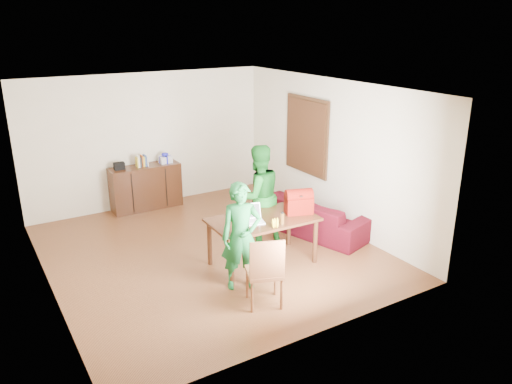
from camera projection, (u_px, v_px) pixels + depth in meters
room at (205, 175)px, 8.01m from camera, size 5.20×5.70×2.90m
table at (263, 224)px, 7.70m from camera, size 1.66×0.97×0.77m
chair at (264, 285)px, 6.69m from camera, size 0.59×0.57×1.01m
person_near at (241, 236)px, 6.99m from camera, size 0.67×0.55×1.57m
person_far at (258, 196)px, 8.34m from camera, size 0.88×0.70×1.75m
laptop at (252, 220)px, 7.50m from camera, size 0.41×0.33×0.25m
bananas at (275, 226)px, 7.33m from camera, size 0.16×0.11×0.06m
bottle at (282, 218)px, 7.44m from camera, size 0.07×0.07×0.19m
red_bag at (299, 204)px, 7.84m from camera, size 0.48×0.37×0.31m
sofa at (311, 215)px, 9.03m from camera, size 1.43×2.32×0.63m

